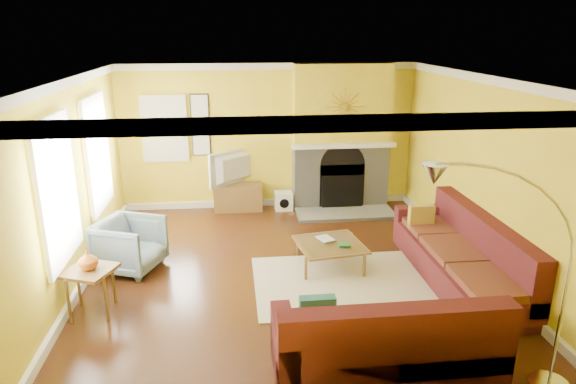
{
  "coord_description": "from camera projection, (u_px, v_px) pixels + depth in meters",
  "views": [
    {
      "loc": [
        -0.7,
        -6.48,
        3.27
      ],
      "look_at": [
        0.08,
        0.4,
        1.07
      ],
      "focal_mm": 32.0,
      "sensor_mm": 36.0,
      "label": 1
    }
  ],
  "objects": [
    {
      "name": "vase",
      "position": [
        88.0,
        260.0,
        6.0
      ],
      "size": [
        0.25,
        0.25,
        0.24
      ],
      "primitive_type": "imported",
      "rotation": [
        0.0,
        0.0,
        0.09
      ],
      "color": "#CD641B",
      "rests_on": "side_table"
    },
    {
      "name": "armchair",
      "position": [
        130.0,
        245.0,
        7.22
      ],
      "size": [
        1.06,
        1.05,
        0.75
      ],
      "primitive_type": "imported",
      "rotation": [
        0.0,
        0.0,
        1.19
      ],
      "color": "slate",
      "rests_on": "floor"
    },
    {
      "name": "wall_art",
      "position": [
        200.0,
        125.0,
        9.4
      ],
      "size": [
        0.34,
        0.04,
        1.14
      ],
      "primitive_type": "cube",
      "color": "white",
      "rests_on": "wall_back"
    },
    {
      "name": "wall_left",
      "position": [
        69.0,
        188.0,
        6.5
      ],
      "size": [
        0.02,
        6.0,
        2.7
      ],
      "primitive_type": "cube",
      "color": "yellow",
      "rests_on": "ground"
    },
    {
      "name": "media_console",
      "position": [
        238.0,
        197.0,
        9.69
      ],
      "size": [
        0.9,
        0.41,
        0.5
      ],
      "primitive_type": "cube",
      "color": "brown",
      "rests_on": "floor"
    },
    {
      "name": "sectional_sofa",
      "position": [
        389.0,
        267.0,
        6.37
      ],
      "size": [
        3.11,
        3.67,
        0.9
      ],
      "primitive_type": null,
      "color": "#521A1F",
      "rests_on": "floor"
    },
    {
      "name": "arc_lamp",
      "position": [
        502.0,
        286.0,
        4.5
      ],
      "size": [
        1.42,
        0.36,
        2.24
      ],
      "primitive_type": null,
      "color": "silver",
      "rests_on": "floor"
    },
    {
      "name": "tv",
      "position": [
        237.0,
        168.0,
        9.51
      ],
      "size": [
        0.94,
        0.83,
        0.64
      ],
      "primitive_type": "imported",
      "rotation": [
        0.0,
        0.0,
        3.85
      ],
      "color": "black",
      "rests_on": "media_console"
    },
    {
      "name": "subwoofer",
      "position": [
        283.0,
        201.0,
        9.75
      ],
      "size": [
        0.33,
        0.33,
        0.33
      ],
      "primitive_type": "cube",
      "color": "white",
      "rests_on": "floor"
    },
    {
      "name": "fireplace",
      "position": [
        341.0,
        137.0,
        9.59
      ],
      "size": [
        1.8,
        0.4,
        2.7
      ],
      "primitive_type": null,
      "color": "gray",
      "rests_on": "floor"
    },
    {
      "name": "wall_back",
      "position": [
        268.0,
        137.0,
        9.64
      ],
      "size": [
        5.5,
        0.02,
        2.7
      ],
      "primitive_type": "cube",
      "color": "yellow",
      "rests_on": "ground"
    },
    {
      "name": "rug",
      "position": [
        343.0,
        282.0,
        6.93
      ],
      "size": [
        2.4,
        1.8,
        0.02
      ],
      "primitive_type": "cube",
      "color": "beige",
      "rests_on": "floor"
    },
    {
      "name": "sunburst",
      "position": [
        345.0,
        107.0,
        9.19
      ],
      "size": [
        0.7,
        0.04,
        0.7
      ],
      "primitive_type": null,
      "color": "olive",
      "rests_on": "fireplace"
    },
    {
      "name": "hearth",
      "position": [
        345.0,
        214.0,
        9.47
      ],
      "size": [
        1.8,
        0.7,
        0.06
      ],
      "primitive_type": "cube",
      "color": "gray",
      "rests_on": "floor"
    },
    {
      "name": "book",
      "position": [
        320.0,
        240.0,
        7.4
      ],
      "size": [
        0.28,
        0.32,
        0.03
      ],
      "primitive_type": "imported",
      "rotation": [
        0.0,
        0.0,
        0.38
      ],
      "color": "white",
      "rests_on": "coffee_table"
    },
    {
      "name": "crown_molding",
      "position": [
        285.0,
        82.0,
        6.4
      ],
      "size": [
        5.5,
        6.0,
        0.12
      ],
      "primitive_type": null,
      "color": "white",
      "rests_on": "ceiling"
    },
    {
      "name": "side_table",
      "position": [
        92.0,
        291.0,
        6.12
      ],
      "size": [
        0.68,
        0.68,
        0.58
      ],
      "primitive_type": null,
      "rotation": [
        0.0,
        0.0,
        -0.38
      ],
      "color": "brown",
      "rests_on": "floor"
    },
    {
      "name": "baseboard",
      "position": [
        286.0,
        270.0,
        7.18
      ],
      "size": [
        5.5,
        6.0,
        0.12
      ],
      "primitive_type": null,
      "color": "white",
      "rests_on": "floor"
    },
    {
      "name": "coffee_table",
      "position": [
        330.0,
        254.0,
        7.39
      ],
      "size": [
        1.03,
        1.03,
        0.36
      ],
      "primitive_type": null,
      "rotation": [
        0.0,
        0.0,
        0.16
      ],
      "color": "white",
      "rests_on": "floor"
    },
    {
      "name": "window_back",
      "position": [
        165.0,
        129.0,
        9.33
      ],
      "size": [
        0.82,
        0.06,
        1.22
      ],
      "primitive_type": "cube",
      "color": "white",
      "rests_on": "wall_back"
    },
    {
      "name": "floor",
      "position": [
        286.0,
        274.0,
        7.2
      ],
      "size": [
        5.5,
        6.0,
        0.02
      ],
      "primitive_type": "cube",
      "color": "#4E2710",
      "rests_on": "ground"
    },
    {
      "name": "mantel",
      "position": [
        344.0,
        145.0,
        9.39
      ],
      "size": [
        1.92,
        0.22,
        0.08
      ],
      "primitive_type": "cube",
      "color": "white",
      "rests_on": "fireplace"
    },
    {
      "name": "ceiling",
      "position": [
        285.0,
        77.0,
        6.38
      ],
      "size": [
        5.5,
        6.0,
        0.02
      ],
      "primitive_type": "cube",
      "color": "white",
      "rests_on": "ground"
    },
    {
      "name": "wall_right",
      "position": [
        484.0,
        175.0,
        7.09
      ],
      "size": [
        0.02,
        6.0,
        2.7
      ],
      "primitive_type": "cube",
      "color": "yellow",
      "rests_on": "ground"
    },
    {
      "name": "wall_front",
      "position": [
        328.0,
        291.0,
        3.94
      ],
      "size": [
        5.5,
        0.02,
        2.7
      ],
      "primitive_type": "cube",
      "color": "yellow",
      "rests_on": "ground"
    },
    {
      "name": "window_left_far",
      "position": [
        56.0,
        191.0,
        5.89
      ],
      "size": [
        0.06,
        1.22,
        1.72
      ],
      "primitive_type": "cube",
      "color": "white",
      "rests_on": "wall_left"
    },
    {
      "name": "window_left_near",
      "position": [
        96.0,
        153.0,
        7.69
      ],
      "size": [
        0.06,
        1.22,
        1.72
      ],
      "primitive_type": "cube",
      "color": "white",
      "rests_on": "wall_left"
    }
  ]
}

